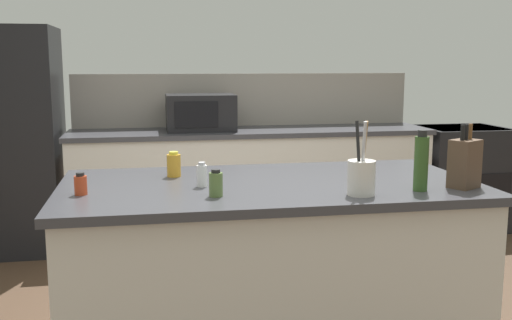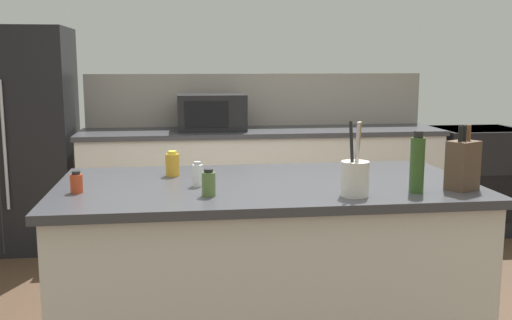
# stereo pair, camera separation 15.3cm
# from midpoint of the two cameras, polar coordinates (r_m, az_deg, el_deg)

# --- Properties ---
(back_counter_run) EXTENTS (3.02, 0.66, 0.94)m
(back_counter_run) POSITION_cam_midpoint_polar(r_m,az_deg,el_deg) (5.11, 1.45, -2.30)
(back_counter_run) COLOR beige
(back_counter_run) RESTS_ON ground_plane
(wall_backsplash) EXTENTS (2.98, 0.03, 0.46)m
(wall_backsplash) POSITION_cam_midpoint_polar(r_m,az_deg,el_deg) (5.33, 0.94, 5.77)
(wall_backsplash) COLOR gray
(wall_backsplash) RESTS_ON back_counter_run
(kitchen_island) EXTENTS (1.96, 1.01, 0.94)m
(kitchen_island) POSITION_cam_midpoint_polar(r_m,az_deg,el_deg) (2.97, 2.42, -11.02)
(kitchen_island) COLOR beige
(kitchen_island) RESTS_ON ground_plane
(refrigerator) EXTENTS (1.00, 0.75, 1.77)m
(refrigerator) POSITION_cam_midpoint_polar(r_m,az_deg,el_deg) (5.19, -21.63, 1.86)
(refrigerator) COLOR black
(refrigerator) RESTS_ON ground_plane
(range_oven) EXTENTS (0.76, 0.65, 0.92)m
(range_oven) POSITION_cam_midpoint_polar(r_m,az_deg,el_deg) (5.74, 20.88, -1.67)
(range_oven) COLOR black
(range_oven) RESTS_ON ground_plane
(microwave) EXTENTS (0.56, 0.39, 0.30)m
(microwave) POSITION_cam_midpoint_polar(r_m,az_deg,el_deg) (4.97, -3.38, 4.55)
(microwave) COLOR black
(microwave) RESTS_ON back_counter_run
(knife_block) EXTENTS (0.16, 0.15, 0.29)m
(knife_block) POSITION_cam_midpoint_polar(r_m,az_deg,el_deg) (2.84, 20.57, -0.44)
(knife_block) COLOR #4C3828
(knife_block) RESTS_ON kitchen_island
(utensil_crock) EXTENTS (0.12, 0.12, 0.32)m
(utensil_crock) POSITION_cam_midpoint_polar(r_m,az_deg,el_deg) (2.59, 11.09, -1.62)
(utensil_crock) COLOR beige
(utensil_crock) RESTS_ON kitchen_island
(spice_jar_oregano) EXTENTS (0.06, 0.06, 0.12)m
(spice_jar_oregano) POSITION_cam_midpoint_polar(r_m,az_deg,el_deg) (2.55, -2.81, -2.25)
(spice_jar_oregano) COLOR #567038
(spice_jar_oregano) RESTS_ON kitchen_island
(olive_oil_bottle) EXTENTS (0.06, 0.06, 0.27)m
(olive_oil_bottle) POSITION_cam_midpoint_polar(r_m,az_deg,el_deg) (2.72, 16.67, -0.35)
(olive_oil_bottle) COLOR #2D4C1E
(olive_oil_bottle) RESTS_ON kitchen_island
(honey_jar) EXTENTS (0.07, 0.07, 0.13)m
(honey_jar) POSITION_cam_midpoint_polar(r_m,az_deg,el_deg) (3.01, -6.52, -0.40)
(honey_jar) COLOR gold
(honey_jar) RESTS_ON kitchen_island
(spice_jar_paprika) EXTENTS (0.05, 0.05, 0.10)m
(spice_jar_paprika) POSITION_cam_midpoint_polar(r_m,az_deg,el_deg) (2.70, -15.18, -2.12)
(spice_jar_paprika) COLOR #B73D1E
(spice_jar_paprika) RESTS_ON kitchen_island
(salt_shaker) EXTENTS (0.05, 0.05, 0.11)m
(salt_shaker) POSITION_cam_midpoint_polar(r_m,az_deg,el_deg) (2.76, -4.01, -1.42)
(salt_shaker) COLOR silver
(salt_shaker) RESTS_ON kitchen_island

